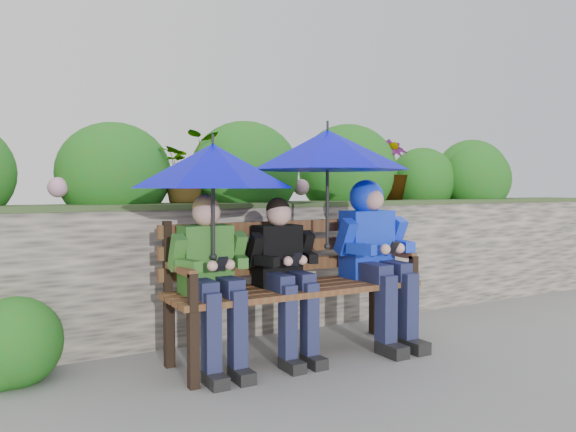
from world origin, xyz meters
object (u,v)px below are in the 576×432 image
umbrella_left (213,166)px  umbrella_right (327,150)px  boy_right (375,247)px  boy_middle (284,268)px  park_bench (292,277)px  boy_left (211,272)px

umbrella_left → umbrella_right: 0.85m
umbrella_left → boy_right: bearing=1.3°
boy_middle → umbrella_right: bearing=-4.3°
park_bench → boy_left: (-0.62, -0.08, 0.09)m
umbrella_left → boy_left: bearing=98.4°
park_bench → boy_left: size_ratio=1.60×
umbrella_left → boy_middle: bearing=3.2°
boy_left → boy_middle: boy_left is taller
boy_left → park_bench: bearing=7.3°
boy_middle → boy_right: (0.76, 0.00, 0.10)m
boy_left → umbrella_right: size_ratio=1.00×
boy_middle → umbrella_left: umbrella_left is taller
boy_right → umbrella_right: size_ratio=1.09×
umbrella_right → umbrella_left: bearing=-179.7°
park_bench → umbrella_left: size_ratio=1.76×
umbrella_left → umbrella_right: size_ratio=0.91×
boy_middle → umbrella_right: 0.85m
boy_middle → umbrella_left: size_ratio=1.07×
park_bench → boy_right: 0.69m
park_bench → boy_middle: size_ratio=1.64×
boy_middle → umbrella_right: umbrella_right is taller
boy_left → umbrella_right: bearing=-1.5°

